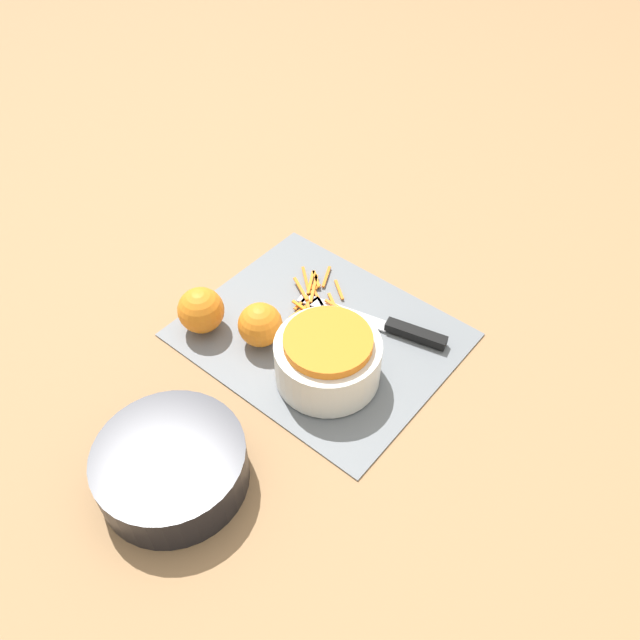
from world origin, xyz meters
name	(u,v)px	position (x,y,z in m)	size (l,w,h in m)	color
ground_plane	(320,335)	(0.00, 0.00, 0.00)	(4.00, 4.00, 0.00)	#9E754C
cutting_board	(320,334)	(0.00, 0.00, 0.00)	(0.41, 0.34, 0.01)	slate
bowl_speckled	(328,358)	(-0.06, 0.06, 0.05)	(0.16, 0.16, 0.08)	silver
bowl_dark	(172,466)	(-0.02, 0.32, 0.03)	(0.20, 0.20, 0.06)	black
knife	(397,328)	(-0.09, -0.08, 0.01)	(0.26, 0.08, 0.02)	black
orange_left	(201,310)	(0.15, 0.11, 0.04)	(0.07, 0.07, 0.07)	orange
orange_right	(260,325)	(0.06, 0.07, 0.04)	(0.07, 0.07, 0.07)	orange
peel_pile	(315,293)	(0.06, -0.06, 0.01)	(0.14, 0.14, 0.01)	orange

